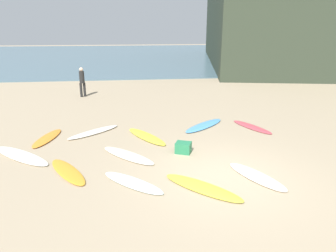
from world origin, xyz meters
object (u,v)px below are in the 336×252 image
(surfboard_4, at_px, (204,125))
(surfboard_10, at_px, (203,187))
(surfboard_1, at_px, (68,171))
(surfboard_8, at_px, (128,155))
(surfboard_5, at_px, (21,156))
(surfboard_7, at_px, (252,127))
(beachgoer_near, at_px, (82,81))
(surfboard_0, at_px, (94,132))
(surfboard_6, at_px, (133,183))
(beach_cooler, at_px, (183,148))
(surfboard_2, at_px, (146,136))
(surfboard_3, at_px, (257,176))
(surfboard_9, at_px, (47,138))

(surfboard_4, bearing_deg, surfboard_10, 123.67)
(surfboard_1, height_order, surfboard_4, surfboard_4)
(surfboard_4, xyz_separation_m, surfboard_8, (-3.04, -2.68, -0.01))
(surfboard_5, relative_size, surfboard_7, 1.28)
(beachgoer_near, bearing_deg, surfboard_1, -111.13)
(surfboard_0, height_order, surfboard_1, surfboard_0)
(surfboard_6, distance_m, surfboard_10, 1.79)
(surfboard_10, relative_size, beach_cooler, 4.70)
(surfboard_4, distance_m, surfboard_5, 6.74)
(surfboard_6, bearing_deg, surfboard_2, -145.52)
(surfboard_2, distance_m, surfboard_10, 4.09)
(surfboard_1, relative_size, beach_cooler, 4.30)
(beach_cooler, bearing_deg, surfboard_2, 125.30)
(surfboard_4, height_order, surfboard_6, surfboard_4)
(surfboard_0, relative_size, surfboard_7, 1.10)
(surfboard_7, height_order, surfboard_10, surfboard_10)
(surfboard_1, height_order, surfboard_2, surfboard_2)
(surfboard_1, distance_m, surfboard_8, 1.90)
(surfboard_3, relative_size, surfboard_4, 0.84)
(surfboard_3, bearing_deg, surfboard_6, 154.53)
(surfboard_6, height_order, surfboard_8, surfboard_8)
(surfboard_0, xyz_separation_m, surfboard_4, (4.33, 0.30, -0.00))
(surfboard_1, bearing_deg, surfboard_4, -173.56)
(surfboard_3, xyz_separation_m, surfboard_9, (-6.31, 3.73, 0.01))
(surfboard_4, relative_size, surfboard_9, 1.18)
(surfboard_0, xyz_separation_m, surfboard_2, (1.95, -0.73, -0.00))
(surfboard_0, distance_m, surfboard_4, 4.34)
(surfboard_8, bearing_deg, surfboard_10, 86.22)
(surfboard_9, bearing_deg, surfboard_1, -54.16)
(surfboard_9, bearing_deg, surfboard_4, 19.97)
(surfboard_0, xyz_separation_m, surfboard_1, (-0.36, -3.32, -0.01))
(surfboard_1, bearing_deg, surfboard_6, 123.03)
(surfboard_9, height_order, surfboard_10, surfboard_9)
(surfboard_2, bearing_deg, surfboard_8, 38.29)
(surfboard_2, bearing_deg, surfboard_4, 173.25)
(surfboard_0, height_order, beachgoer_near, beachgoer_near)
(surfboard_0, xyz_separation_m, surfboard_7, (6.19, -0.07, -0.01))
(surfboard_4, distance_m, surfboard_6, 5.34)
(beach_cooler, bearing_deg, surfboard_6, -130.70)
(surfboard_8, relative_size, beach_cooler, 4.53)
(surfboard_6, bearing_deg, surfboard_7, 173.99)
(surfboard_10, height_order, beach_cooler, beach_cooler)
(surfboard_1, bearing_deg, surfboard_7, 175.20)
(surfboard_3, bearing_deg, surfboard_10, 170.30)
(surfboard_0, distance_m, surfboard_10, 5.60)
(surfboard_1, bearing_deg, surfboard_8, 178.27)
(surfboard_3, xyz_separation_m, surfboard_5, (-6.72, 2.18, 0.01))
(surfboard_2, relative_size, surfboard_4, 0.97)
(surfboard_3, height_order, surfboard_5, surfboard_5)
(surfboard_2, height_order, surfboard_6, surfboard_2)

